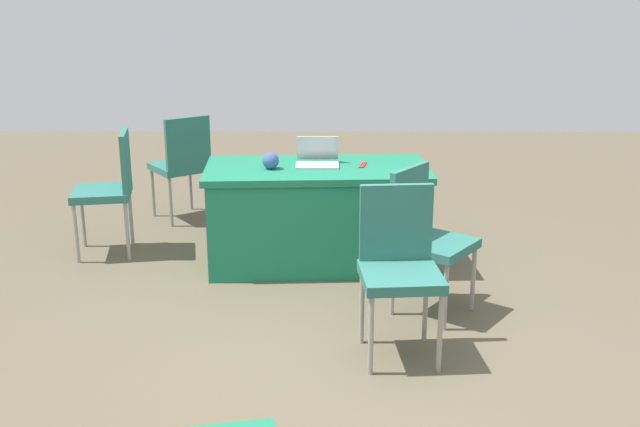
{
  "coord_description": "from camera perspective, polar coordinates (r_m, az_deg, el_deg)",
  "views": [
    {
      "loc": [
        0.01,
        3.65,
        2.04
      ],
      "look_at": [
        0.02,
        -0.11,
        0.9
      ],
      "focal_mm": 42.18,
      "sensor_mm": 36.0,
      "label": 1
    }
  ],
  "objects": [
    {
      "name": "ground_plane",
      "position": [
        4.19,
        0.3,
        -12.32
      ],
      "size": [
        14.4,
        14.4,
        0.0
      ],
      "primitive_type": "plane",
      "color": "brown"
    },
    {
      "name": "table_foreground",
      "position": [
        5.68,
        -0.26,
        -0.13
      ],
      "size": [
        1.69,
        0.9,
        0.76
      ],
      "rotation": [
        0.0,
        0.0,
        0.05
      ],
      "color": "#1E7A56",
      "rests_on": "ground"
    },
    {
      "name": "chair_near_front",
      "position": [
        4.26,
        6.01,
        -3.55
      ],
      "size": [
        0.47,
        0.47,
        0.97
      ],
      "rotation": [
        0.0,
        0.0,
        0.08
      ],
      "color": "#9E9993",
      "rests_on": "ground"
    },
    {
      "name": "chair_tucked_left",
      "position": [
        4.85,
        7.99,
        -1.37
      ],
      "size": [
        0.62,
        0.62,
        0.94
      ],
      "rotation": [
        0.0,
        0.0,
        0.93
      ],
      "color": "#9E9993",
      "rests_on": "ground"
    },
    {
      "name": "chair_tucked_right",
      "position": [
        6.83,
        -10.39,
        3.96
      ],
      "size": [
        0.61,
        0.61,
        0.96
      ],
      "rotation": [
        0.0,
        0.0,
        3.77
      ],
      "color": "#9E9993",
      "rests_on": "ground"
    },
    {
      "name": "chair_aisle",
      "position": [
        6.07,
        -15.61,
        2.18
      ],
      "size": [
        0.51,
        0.51,
        0.97
      ],
      "rotation": [
        0.0,
        0.0,
        4.88
      ],
      "color": "#9E9993",
      "rests_on": "ground"
    },
    {
      "name": "laptop_silver",
      "position": [
        5.62,
        -0.2,
        4.09
      ],
      "size": [
        0.32,
        0.29,
        0.21
      ],
      "rotation": [
        0.0,
        0.0,
        -0.0
      ],
      "color": "silver",
      "rests_on": "table_foreground"
    },
    {
      "name": "yarn_ball",
      "position": [
        5.51,
        -3.77,
        4.02
      ],
      "size": [
        0.12,
        0.12,
        0.12
      ],
      "primitive_type": "sphere",
      "color": "#3F5999",
      "rests_on": "table_foreground"
    },
    {
      "name": "scissors_red",
      "position": [
        5.63,
        3.27,
        3.71
      ],
      "size": [
        0.07,
        0.18,
        0.01
      ],
      "primitive_type": "cube",
      "rotation": [
        0.0,
        0.0,
        1.37
      ],
      "color": "red",
      "rests_on": "table_foreground"
    }
  ]
}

